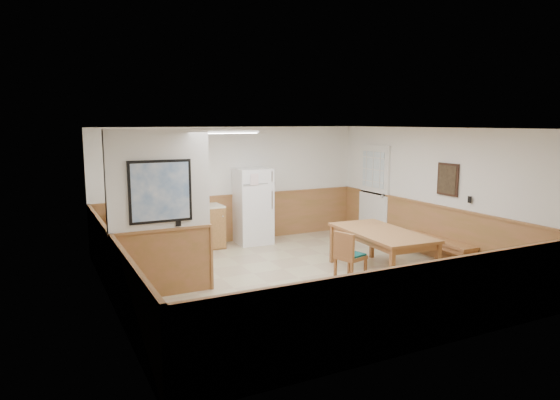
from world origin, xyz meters
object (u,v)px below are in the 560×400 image
refrigerator (253,206)px  soap_bottle (128,205)px  dining_table (381,236)px  dining_chair (347,253)px  dining_bench (438,244)px  fire_extinguisher (205,197)px

refrigerator → soap_bottle: bearing=-177.5°
dining_table → dining_chair: dining_chair is taller
dining_table → dining_chair: bearing=-164.5°
dining_table → refrigerator: bearing=113.3°
dining_chair → soap_bottle: soap_bottle is taller
dining_bench → dining_chair: (-2.22, -0.26, 0.15)m
dining_bench → soap_bottle: soap_bottle is taller
soap_bottle → dining_bench: bearing=-30.1°
dining_table → soap_bottle: (-3.69, 3.04, 0.36)m
fire_extinguisher → dining_bench: bearing=-20.9°
dining_table → dining_bench: 1.44m
dining_chair → fire_extinguisher: (-1.31, 3.27, 0.58)m
fire_extinguisher → soap_bottle: bearing=-158.3°
refrigerator → dining_table: size_ratio=0.79×
dining_chair → soap_bottle: bearing=116.6°
dining_chair → dining_table: bearing=-3.3°
dining_chair → soap_bottle: 4.35m
refrigerator → dining_bench: size_ratio=0.98×
refrigerator → dining_table: refrigerator is taller
refrigerator → fire_extinguisher: (-1.04, 0.07, 0.26)m
refrigerator → soap_bottle: refrigerator is taller
fire_extinguisher → dining_table: bearing=-36.0°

